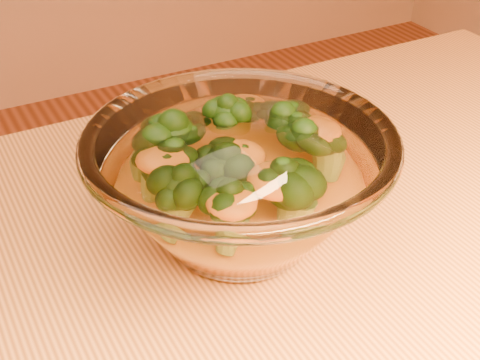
# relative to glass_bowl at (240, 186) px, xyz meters

# --- Properties ---
(glass_bowl) EXTENTS (0.24, 0.24, 0.11)m
(glass_bowl) POSITION_rel_glass_bowl_xyz_m (0.00, 0.00, 0.00)
(glass_bowl) COLOR white
(glass_bowl) RESTS_ON table
(cheese_sauce) EXTENTS (0.14, 0.14, 0.04)m
(cheese_sauce) POSITION_rel_glass_bowl_xyz_m (0.00, 0.00, -0.02)
(cheese_sauce) COLOR orange
(cheese_sauce) RESTS_ON glass_bowl
(broccoli_heap) EXTENTS (0.16, 0.16, 0.08)m
(broccoli_heap) POSITION_rel_glass_bowl_xyz_m (-0.00, 0.01, 0.02)
(broccoli_heap) COLOR black
(broccoli_heap) RESTS_ON cheese_sauce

